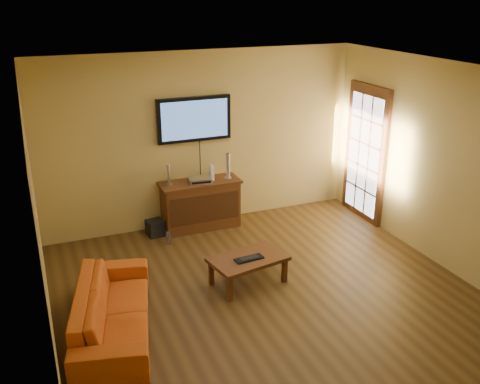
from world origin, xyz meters
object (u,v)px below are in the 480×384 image
bottle (168,238)px  speaker_left (169,175)px  av_receiver (200,180)px  keyboard (249,258)px  television (194,119)px  speaker_right (228,167)px  sofa (112,303)px  coffee_table (248,261)px  media_console (201,204)px  subwoofer (155,228)px  game_console (211,172)px

bottle → speaker_left: bearing=69.4°
speaker_left → av_receiver: (0.46, -0.08, -0.11)m
speaker_left → bottle: 0.94m
keyboard → television: bearing=90.1°
speaker_left → speaker_right: 0.93m
sofa → coffee_table: bearing=-64.0°
media_console → subwoofer: bearing=-178.8°
speaker_right → subwoofer: 1.45m
subwoofer → game_console: bearing=-6.0°
game_console → bottle: (-0.83, -0.41, -0.78)m
subwoofer → television: bearing=7.1°
speaker_right → av_receiver: speaker_right is taller
av_receiver → television: bearing=95.5°
speaker_left → coffee_table: bearing=-75.5°
game_console → bottle: 1.22m
coffee_table → av_receiver: av_receiver is taller
sofa → speaker_left: size_ratio=5.94×
coffee_table → game_console: game_console is taller
television → speaker_right: bearing=-25.4°
sofa → keyboard: size_ratio=5.07×
coffee_table → speaker_right: size_ratio=2.56×
speaker_right → keyboard: size_ratio=1.06×
speaker_right → subwoofer: size_ratio=1.67×
speaker_right → av_receiver: size_ratio=1.20×
coffee_table → subwoofer: bearing=112.3°
media_console → keyboard: media_console is taller
subwoofer → bottle: size_ratio=1.18×
sofa → bottle: (1.11, 1.88, -0.28)m
sofa → speaker_right: (2.20, 2.25, 0.58)m
media_console → av_receiver: 0.42m
av_receiver → bottle: 1.00m
media_console → sofa: bearing=-127.7°
coffee_table → subwoofer: size_ratio=4.27×
television → game_console: bearing=-39.1°
av_receiver → keyboard: (0.02, -1.86, -0.43)m
television → speaker_left: television is taller
media_console → bottle: media_console is taller
subwoofer → keyboard: (0.74, -1.88, 0.26)m
television → sofa: bearing=-125.4°
av_receiver → subwoofer: bearing=-173.6°
coffee_table → sofa: sofa is taller
sofa → av_receiver: size_ratio=5.70×
av_receiver → speaker_left: bearing=178.0°
television → bottle: bearing=-137.7°
subwoofer → bottle: (0.11, -0.36, -0.03)m
bottle → keyboard: bearing=-67.2°
television → sofa: 3.29m
speaker_left → game_console: bearing=-0.8°
bottle → keyboard: keyboard is taller
game_console → av_receiver: bearing=-155.5°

